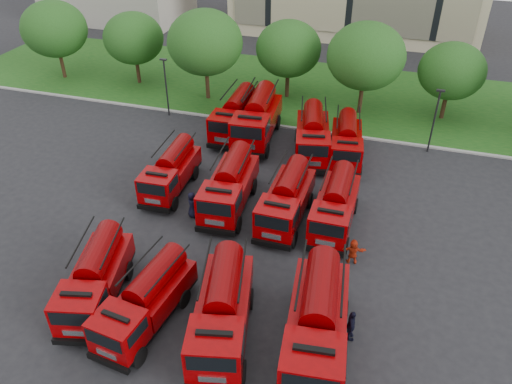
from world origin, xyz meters
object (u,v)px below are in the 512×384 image
Objects in this scene: firefighter_3 at (308,372)px; fire_truck_4 at (171,171)px; fire_truck_7 at (335,205)px; fire_truck_3 at (317,322)px; firefighter_2 at (349,338)px; firefighter_4 at (193,216)px; fire_truck_5 at (230,185)px; fire_truck_0 at (96,278)px; firefighter_5 at (351,262)px; fire_truck_9 at (257,118)px; fire_truck_1 at (146,300)px; fire_truck_10 at (313,135)px; fire_truck_11 at (346,141)px; fire_truck_6 at (286,199)px; fire_truck_8 at (236,115)px; fire_truck_2 at (222,310)px.

fire_truck_4 is at bearing -51.90° from firefighter_3.
fire_truck_7 is 4.38× the size of firefighter_3.
fire_truck_3 is at bearing -43.14° from fire_truck_4.
firefighter_4 is (-10.98, 6.77, 0.00)m from firefighter_2.
firefighter_3 is at bearing -59.82° from fire_truck_5.
fire_truck_0 is 13.90m from firefighter_5.
fire_truck_9 is (2.64, 19.26, 0.32)m from fire_truck_0.
fire_truck_5 is (0.55, 10.40, 0.16)m from fire_truck_1.
fire_truck_10 is 2.56m from fire_truck_11.
fire_truck_6 reaches higher than firefighter_2.
fire_truck_1 is 0.88× the size of fire_truck_10.
fire_truck_11 is (7.29, -1.14, -0.33)m from fire_truck_9.
fire_truck_8 is 17.26m from firefighter_5.
fire_truck_1 is 0.81× the size of fire_truck_9.
fire_truck_2 is 1.02× the size of fire_truck_5.
firefighter_4 is (-8.14, -10.10, -1.48)m from fire_truck_11.
fire_truck_7 reaches higher than firefighter_4.
fire_truck_2 reaches higher than firefighter_2.
fire_truck_6 is 3.00m from fire_truck_7.
firefighter_5 is (9.46, -12.60, -1.81)m from fire_truck_9.
fire_truck_8 reaches higher than fire_truck_1.
fire_truck_3 is (11.29, 0.26, 0.24)m from fire_truck_0.
fire_truck_7 is (2.99, 0.28, -0.03)m from fire_truck_6.
fire_truck_11 is (9.94, 18.12, -0.02)m from fire_truck_0.
firefighter_4 reaches higher than firefighter_3.
firefighter_4 is (-5.10, 8.24, -1.61)m from fire_truck_2.
fire_truck_5 is (-7.61, 9.54, -0.12)m from fire_truck_3.
firefighter_2 is at bearing -47.79° from fire_truck_5.
fire_truck_4 is 0.97× the size of fire_truck_7.
fire_truck_1 reaches higher than firefighter_3.
fire_truck_9 is 7.39m from fire_truck_11.
fire_truck_9 is at bearing 117.18° from fire_truck_6.
fire_truck_6 is at bearing -78.42° from firefighter_3.
fire_truck_4 is 16.84m from firefighter_3.
fire_truck_8 is at bearing -70.89° from firefighter_3.
fire_truck_5 is at bearing -125.95° from fire_truck_10.
fire_truck_2 reaches higher than firefighter_5.
fire_truck_8 is at bearing 155.40° from fire_truck_10.
fire_truck_11 is 4.42× the size of firefighter_3.
firefighter_2 reaches higher than firefighter_5.
firefighter_4 is 1.12× the size of firefighter_5.
fire_truck_10 reaches higher than fire_truck_7.
fire_truck_2 is at bearing -76.79° from fire_truck_5.
fire_truck_8 reaches higher than firefighter_4.
fire_truck_2 is 8.78m from firefighter_5.
fire_truck_10 is (-0.15, 8.56, 0.08)m from fire_truck_6.
fire_truck_3 reaches higher than fire_truck_10.
fire_truck_8 is at bearing 77.64° from fire_truck_4.
fire_truck_5 is at bearing 93.90° from fire_truck_1.
firefighter_2 reaches higher than firefighter_3.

